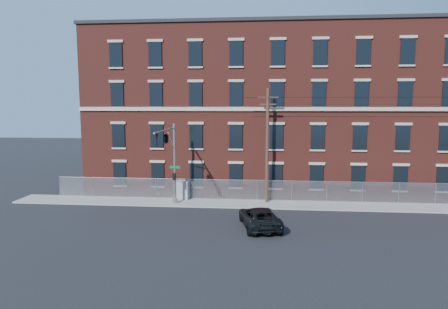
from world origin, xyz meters
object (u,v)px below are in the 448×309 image
at_px(utility_cabinet, 182,190).
at_px(traffic_signal_mast, 168,146).
at_px(utility_pole_near, 267,143).
at_px(pickup_truck, 260,217).

bearing_deg(utility_cabinet, traffic_signal_mast, -84.82).
distance_m(utility_pole_near, pickup_truck, 8.40).
bearing_deg(traffic_signal_mast, utility_cabinet, 85.53).
relative_size(traffic_signal_mast, pickup_truck, 1.34).
height_order(traffic_signal_mast, utility_pole_near, utility_pole_near).
relative_size(traffic_signal_mast, utility_cabinet, 4.21).
bearing_deg(pickup_truck, utility_cabinet, -57.87).
height_order(pickup_truck, utility_cabinet, utility_cabinet).
bearing_deg(utility_cabinet, pickup_truck, -36.55).
bearing_deg(utility_pole_near, utility_cabinet, 177.03).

